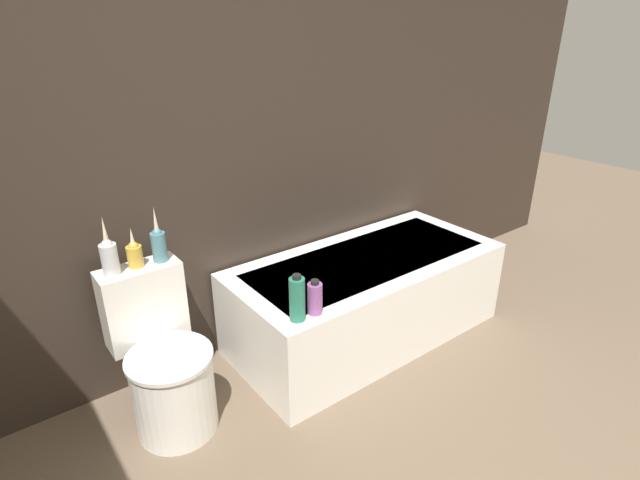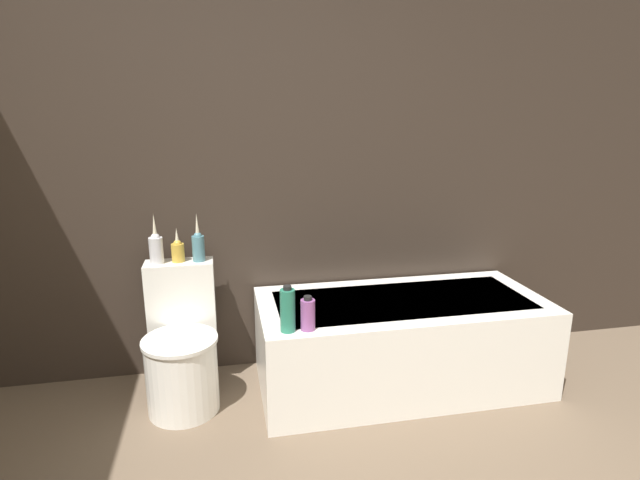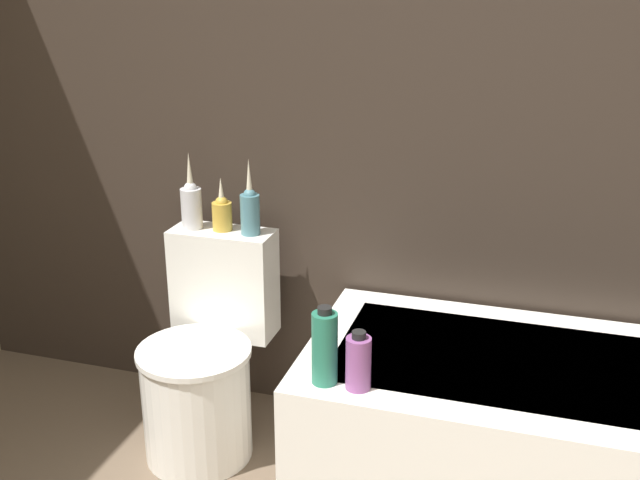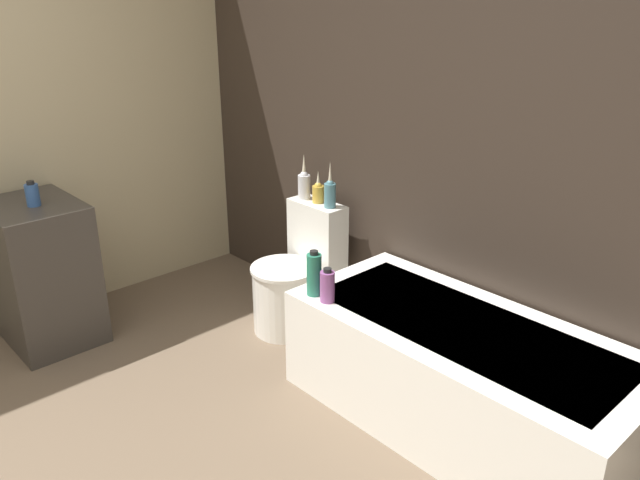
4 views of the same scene
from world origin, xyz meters
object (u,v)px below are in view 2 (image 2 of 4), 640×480
object	(u,v)px
bathtub	(400,341)
vase_silver	(178,250)
vase_bronze	(198,245)
vase_gold	(156,247)
toilet	(182,350)
shampoo_bottle_short	(308,314)
shampoo_bottle_tall	(288,310)

from	to	relation	value
bathtub	vase_silver	size ratio (longest dim) A/B	8.46
vase_bronze	vase_gold	bearing A→B (deg)	-179.65
toilet	shampoo_bottle_short	xyz separation A→B (m)	(0.64, -0.33, 0.29)
vase_gold	vase_bronze	size ratio (longest dim) A/B	1.02
vase_bronze	shampoo_bottle_tall	distance (m)	0.70
shampoo_bottle_tall	shampoo_bottle_short	xyz separation A→B (m)	(0.10, -0.00, -0.03)
vase_gold	shampoo_bottle_short	size ratio (longest dim) A/B	1.59
bathtub	vase_silver	bearing A→B (deg)	169.04
toilet	shampoo_bottle_short	distance (m)	0.77
vase_gold	vase_bronze	bearing A→B (deg)	0.35
vase_silver	vase_bronze	size ratio (longest dim) A/B	0.71
toilet	vase_silver	size ratio (longest dim) A/B	3.90
vase_bronze	shampoo_bottle_tall	world-z (taller)	vase_bronze
bathtub	vase_silver	xyz separation A→B (m)	(-1.23, 0.24, 0.55)
toilet	vase_gold	bearing A→B (deg)	120.99
bathtub	shampoo_bottle_tall	size ratio (longest dim) A/B	6.97
vase_silver	shampoo_bottle_tall	world-z (taller)	vase_silver
vase_gold	vase_silver	bearing A→B (deg)	6.16
vase_silver	vase_bronze	xyz separation A→B (m)	(0.11, -0.01, 0.02)
bathtub	vase_bronze	size ratio (longest dim) A/B	6.01
vase_silver	shampoo_bottle_short	distance (m)	0.85
bathtub	vase_bronze	xyz separation A→B (m)	(-1.12, 0.23, 0.58)
toilet	vase_silver	world-z (taller)	vase_silver
shampoo_bottle_short	bathtub	bearing A→B (deg)	25.62
bathtub	vase_bronze	distance (m)	1.28
toilet	vase_gold	world-z (taller)	vase_gold
bathtub	vase_silver	world-z (taller)	vase_silver
vase_gold	vase_silver	xyz separation A→B (m)	(0.11, 0.01, -0.03)
bathtub	shampoo_bottle_short	size ratio (longest dim) A/B	9.31
bathtub	vase_bronze	world-z (taller)	vase_bronze
vase_silver	shampoo_bottle_tall	bearing A→B (deg)	-44.16
bathtub	shampoo_bottle_tall	bearing A→B (deg)	-157.84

